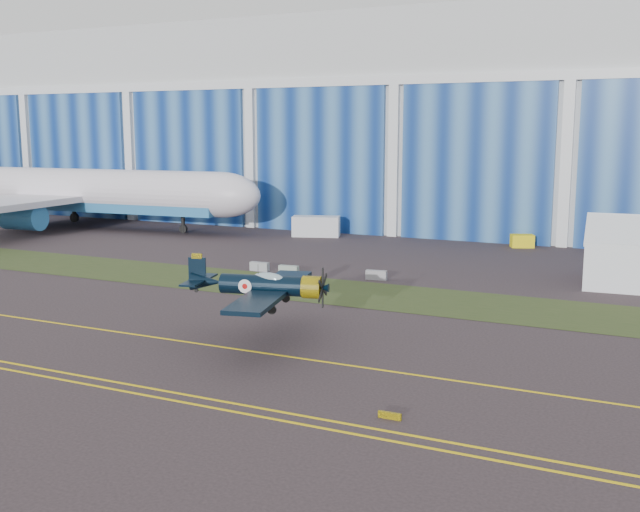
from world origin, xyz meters
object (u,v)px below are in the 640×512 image
at_px(warbird, 263,285).
at_px(tug, 522,241).
at_px(jetliner, 66,143).
at_px(shipping_container, 316,226).

relative_size(warbird, tug, 5.70).
xyz_separation_m(warbird, tug, (8.19, 49.46, -3.11)).
xyz_separation_m(jetliner, shipping_container, (37.51, 6.21, -10.85)).
height_order(shipping_container, tug, shipping_container).
height_order(jetliner, shipping_container, jetliner).
height_order(jetliner, tug, jetliner).
distance_m(warbird, jetliner, 70.09).
bearing_deg(warbird, shipping_container, 98.71).
bearing_deg(jetliner, warbird, -40.07).
height_order(warbird, shipping_container, warbird).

